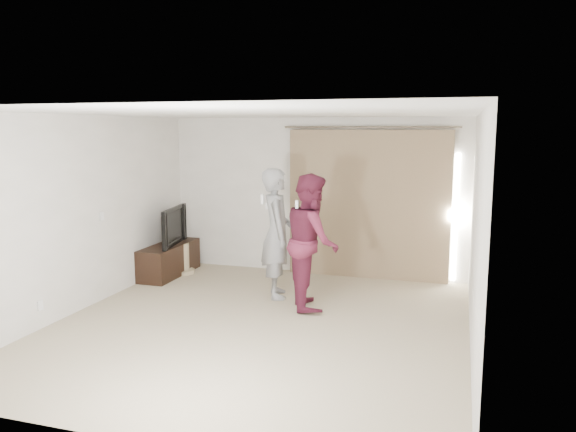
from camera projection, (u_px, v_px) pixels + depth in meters
The scene contains 10 objects.
floor at pixel (259, 326), 6.96m from camera, with size 5.50×5.50×0.00m, color tan.
wall_back at pixel (315, 196), 9.35m from camera, with size 5.00×0.04×2.60m, color silver.
wall_left at pixel (82, 213), 7.49m from camera, with size 0.04×5.50×2.60m.
ceiling at pixel (257, 113), 6.56m from camera, with size 5.00×5.50×0.01m, color white.
curtain at pixel (369, 205), 9.03m from camera, with size 2.80×0.11×2.46m.
tv_console at pixel (169, 260), 9.33m from camera, with size 0.47×1.35×0.52m, color black.
tv at pixel (168, 226), 9.24m from camera, with size 1.08×0.14×0.62m, color black.
scratching_post at pixel (183, 261), 9.44m from camera, with size 0.39×0.39×0.52m.
person_man at pixel (277, 233), 8.04m from camera, with size 0.68×0.80×1.87m.
person_woman at pixel (312, 241), 7.58m from camera, with size 0.97×1.08×1.83m.
Camera 1 is at (2.32, -6.26, 2.42)m, focal length 35.00 mm.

